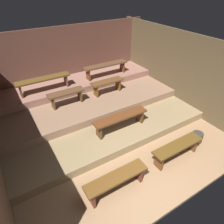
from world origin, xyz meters
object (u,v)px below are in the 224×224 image
object	(u,v)px
bench_middle_left	(66,95)
bench_floor_left	(116,180)
bench_upper_right	(106,66)
pail_floor	(197,137)
bench_floor_right	(177,148)
bench_lower_center	(121,118)
bench_upper_left	(43,81)
bench_middle_right	(107,84)

from	to	relation	value
bench_middle_left	bench_floor_left	bearing A→B (deg)	-92.90
bench_upper_right	pail_floor	world-z (taller)	bench_upper_right
bench_floor_right	bench_middle_left	distance (m)	3.57
bench_lower_center	bench_upper_right	size ratio (longest dim) A/B	0.94
bench_floor_left	bench_floor_right	bearing A→B (deg)	0.00
bench_floor_left	bench_upper_left	distance (m)	4.04
pail_floor	bench_middle_left	bearing A→B (deg)	130.90
bench_lower_center	bench_upper_right	distance (m)	2.71
bench_lower_center	bench_upper_right	bearing A→B (deg)	68.59
bench_floor_left	bench_middle_left	size ratio (longest dim) A/B	1.25
bench_upper_left	pail_floor	bearing A→B (deg)	-51.61
bench_middle_right	bench_upper_left	world-z (taller)	bench_upper_left
bench_lower_center	pail_floor	world-z (taller)	bench_lower_center
bench_lower_center	pail_floor	size ratio (longest dim) A/B	5.42
bench_floor_left	bench_middle_right	xyz separation A→B (m)	(1.63, 3.15, 0.45)
bench_floor_left	bench_upper_right	bearing A→B (deg)	62.64
bench_lower_center	bench_upper_right	world-z (taller)	bench_upper_right
bench_middle_right	pail_floor	distance (m)	3.28
bench_floor_right	bench_upper_right	bearing A→B (deg)	86.15
bench_middle_left	bench_lower_center	bearing A→B (deg)	-61.16
bench_upper_left	bench_upper_right	world-z (taller)	same
bench_floor_left	bench_upper_right	distance (m)	4.52
bench_floor_right	pail_floor	bearing A→B (deg)	8.36
bench_upper_left	bench_upper_right	bearing A→B (deg)	0.00
bench_lower_center	bench_middle_left	size ratio (longest dim) A/B	1.43
bench_lower_center	pail_floor	bearing A→B (deg)	-38.45
bench_upper_right	pail_floor	distance (m)	3.99
bench_floor_left	bench_floor_right	distance (m)	1.78
bench_upper_left	bench_floor_left	bearing A→B (deg)	-86.15
bench_floor_right	bench_upper_left	size ratio (longest dim) A/B	0.82
bench_floor_right	bench_lower_center	xyz separation A→B (m)	(-0.71, 1.48, 0.24)
bench_floor_right	bench_middle_right	xyz separation A→B (m)	(-0.16, 3.15, 0.45)
bench_floor_left	pail_floor	world-z (taller)	bench_floor_left
bench_floor_right	bench_upper_left	world-z (taller)	bench_upper_left
bench_upper_right	bench_floor_right	bearing A→B (deg)	-93.85
bench_lower_center	bench_upper_right	xyz separation A→B (m)	(0.97, 2.48, 0.47)
bench_lower_center	bench_middle_left	distance (m)	1.91
bench_upper_left	pail_floor	size ratio (longest dim) A/B	5.79
bench_middle_right	bench_upper_right	bearing A→B (deg)	62.47
bench_lower_center	bench_middle_right	distance (m)	1.77
pail_floor	bench_middle_right	bearing A→B (deg)	110.71
bench_floor_right	bench_upper_right	xyz separation A→B (m)	(0.27, 3.96, 0.71)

